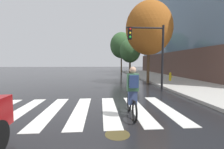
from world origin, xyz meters
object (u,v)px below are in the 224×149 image
at_px(street_tree_near, 149,28).
at_px(street_tree_far, 121,45).
at_px(manhole_cover, 117,134).
at_px(fire_hydrant, 170,77).
at_px(cyclist, 132,92).
at_px(street_tree_mid, 130,51).
at_px(traffic_light_near, 150,46).

height_order(street_tree_near, street_tree_far, street_tree_far).
distance_m(manhole_cover, fire_hydrant, 11.47).
bearing_deg(manhole_cover, cyclist, 61.72).
bearing_deg(street_tree_mid, street_tree_far, 91.14).
bearing_deg(traffic_light_near, street_tree_near, 73.87).
distance_m(manhole_cover, cyclist, 1.57).
bearing_deg(cyclist, street_tree_mid, 79.07).
distance_m(street_tree_near, street_tree_mid, 8.00).
xyz_separation_m(manhole_cover, cyclist, (0.63, 1.17, 0.84)).
distance_m(manhole_cover, street_tree_far, 25.43).
bearing_deg(street_tree_far, manhole_cover, -98.21).
relative_size(cyclist, street_tree_far, 0.23).
xyz_separation_m(street_tree_mid, street_tree_far, (-0.15, 7.57, 1.61)).
distance_m(traffic_light_near, street_tree_mid, 11.34).
height_order(traffic_light_near, street_tree_mid, street_tree_mid).
bearing_deg(cyclist, street_tree_far, 82.90).
distance_m(manhole_cover, traffic_light_near, 7.05).
height_order(traffic_light_near, street_tree_near, street_tree_near).
xyz_separation_m(traffic_light_near, street_tree_far, (0.79, 18.85, 2.18)).
height_order(fire_hydrant, street_tree_far, street_tree_far).
xyz_separation_m(manhole_cover, street_tree_mid, (3.71, 17.11, 3.42)).
distance_m(traffic_light_near, street_tree_near, 4.00).
bearing_deg(fire_hydrant, manhole_cover, -121.71).
distance_m(fire_hydrant, street_tree_near, 4.81).
distance_m(fire_hydrant, street_tree_far, 15.79).
xyz_separation_m(street_tree_near, street_tree_mid, (-0.04, 7.89, -1.31)).
bearing_deg(traffic_light_near, cyclist, -114.67).
bearing_deg(street_tree_far, street_tree_mid, -88.86).
xyz_separation_m(cyclist, street_tree_near, (3.12, 8.05, 3.89)).
bearing_deg(manhole_cover, traffic_light_near, 64.59).
distance_m(cyclist, street_tree_near, 9.47).
distance_m(cyclist, traffic_light_near, 5.50).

